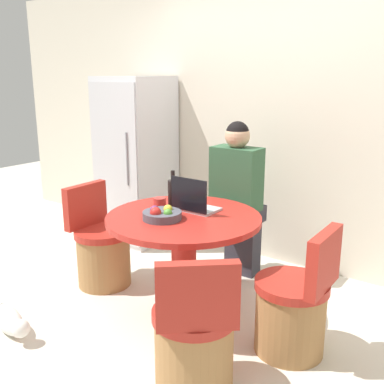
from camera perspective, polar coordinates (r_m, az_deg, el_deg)
ground_plane at (r=3.35m, az=-2.11°, el=-16.00°), size 12.00×12.00×0.00m
wall_back at (r=4.14m, az=10.45°, el=8.81°), size 7.00×0.06×2.60m
refrigerator at (r=4.68m, az=-7.12°, el=3.99°), size 0.63×0.65×1.69m
dining_table at (r=3.21m, az=-1.06°, el=-6.45°), size 1.09×1.09×0.75m
chair_right_side at (r=2.96m, az=12.74°, el=-14.47°), size 0.46×0.46×0.84m
chair_left_side at (r=3.83m, az=-11.37°, el=-7.40°), size 0.46×0.46×0.84m
chair_near_right_corner at (r=2.59m, az=0.31°, el=-18.72°), size 0.53×0.53×0.84m
person_seated at (r=3.77m, az=5.94°, el=-0.27°), size 0.40×0.37×1.35m
laptop at (r=3.23m, az=0.27°, el=-1.46°), size 0.30×0.21×0.26m
fruit_bowl at (r=3.06m, az=-3.87°, el=-2.86°), size 0.27×0.27×0.10m
coffee_cup at (r=3.32m, az=-4.13°, el=-1.40°), size 0.09×0.09×0.08m
bottle at (r=3.37m, az=-2.44°, el=0.02°), size 0.08×0.08×0.27m
cat at (r=3.40m, az=-22.10°, el=-14.92°), size 0.52×0.22×0.18m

